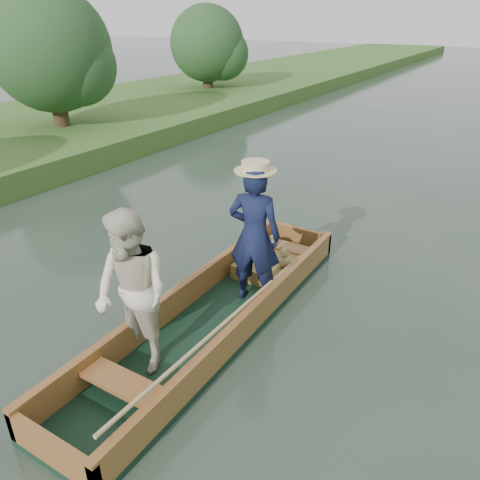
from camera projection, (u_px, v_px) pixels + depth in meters
The scene contains 3 objects.
ground at pixel (215, 325), 5.95m from camera, with size 120.00×120.00×0.00m, color #283D30.
trees_far at pixel (413, 66), 11.10m from camera, with size 22.66×14.80×4.33m.
punt at pixel (201, 284), 5.52m from camera, with size 1.30×5.00×1.97m.
Camera 1 is at (2.80, -4.00, 3.57)m, focal length 35.00 mm.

